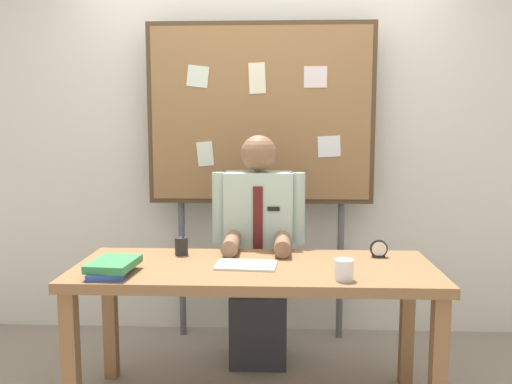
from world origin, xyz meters
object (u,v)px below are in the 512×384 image
object	(u,v)px
coffee_mug	(344,270)
pen_holder	(181,246)
bulletin_board	(261,118)
desk	(255,283)
desk_clock	(379,249)
person	(258,259)
book_stack	(112,267)
open_notebook	(246,265)

from	to	relation	value
coffee_mug	pen_holder	size ratio (longest dim) A/B	0.59
bulletin_board	desk	bearing A→B (deg)	-90.00
bulletin_board	desk_clock	size ratio (longest dim) A/B	22.62
person	desk_clock	size ratio (longest dim) A/B	14.93
bulletin_board	book_stack	xyz separation A→B (m)	(-0.66, -1.08, -0.71)
book_stack	open_notebook	size ratio (longest dim) A/B	0.96
book_stack	coffee_mug	distance (m)	1.08
desk	open_notebook	world-z (taller)	open_notebook
book_stack	coffee_mug	world-z (taller)	coffee_mug
bulletin_board	coffee_mug	xyz separation A→B (m)	(0.41, -1.13, -0.70)
person	desk_clock	xyz separation A→B (m)	(0.65, -0.33, 0.14)
person	bulletin_board	xyz separation A→B (m)	(0.00, 0.38, 0.85)
bulletin_board	person	bearing A→B (deg)	-90.01
book_stack	coffee_mug	bearing A→B (deg)	-2.75
pen_holder	book_stack	bearing A→B (deg)	-124.03
desk	person	bearing A→B (deg)	90.00
person	desk_clock	distance (m)	0.74
desk	book_stack	size ratio (longest dim) A/B	6.30
open_notebook	pen_holder	distance (m)	0.43
open_notebook	coffee_mug	size ratio (longest dim) A/B	3.12
bulletin_board	pen_holder	size ratio (longest dim) A/B	13.18
desk	book_stack	bearing A→B (deg)	-164.60
desk	bulletin_board	size ratio (longest dim) A/B	0.85
open_notebook	desk_clock	bearing A→B (deg)	17.11
open_notebook	pen_holder	size ratio (longest dim) A/B	1.85
desk_clock	desk	bearing A→B (deg)	-163.48
desk	bulletin_board	world-z (taller)	bulletin_board
bulletin_board	book_stack	distance (m)	1.45
desk	desk_clock	bearing A→B (deg)	16.52
person	open_notebook	size ratio (longest dim) A/B	4.70
book_stack	coffee_mug	size ratio (longest dim) A/B	3.00
bulletin_board	pen_holder	distance (m)	1.07
coffee_mug	pen_holder	bearing A→B (deg)	152.08
desk	bulletin_board	xyz separation A→B (m)	(0.00, 0.90, 0.84)
person	book_stack	world-z (taller)	person
desk	open_notebook	distance (m)	0.11
desk	open_notebook	bearing A→B (deg)	-154.14
desk	desk_clock	size ratio (longest dim) A/B	19.28
book_stack	open_notebook	world-z (taller)	book_stack
desk	pen_holder	size ratio (longest dim) A/B	11.23
person	pen_holder	world-z (taller)	person
desk	book_stack	distance (m)	0.70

